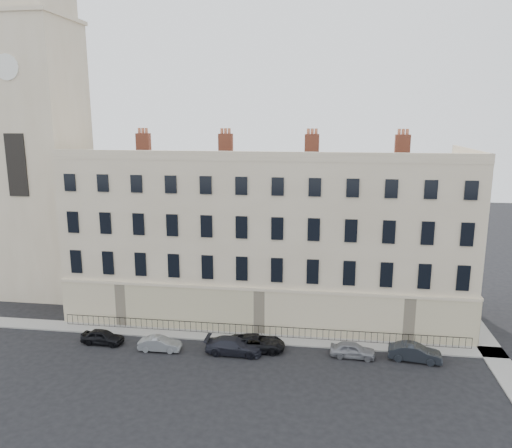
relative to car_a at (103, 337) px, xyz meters
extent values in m
plane|color=black|center=(18.69, -2.29, -0.61)|extent=(160.00, 160.00, 0.00)
cube|color=#C8B594|center=(12.69, 9.71, 6.89)|extent=(36.00, 12.00, 15.00)
cube|color=beige|center=(12.69, 3.63, 1.39)|extent=(36.10, 0.18, 4.00)
cube|color=beige|center=(30.77, 9.71, 1.39)|extent=(0.18, 12.10, 4.00)
cube|color=#C8B594|center=(12.69, 3.86, 14.79)|extent=(36.00, 0.35, 0.80)
cube|color=#C8B594|center=(30.54, 9.71, 14.79)|extent=(0.35, 12.00, 0.80)
cube|color=brown|center=(0.69, 9.71, 15.39)|extent=(1.30, 0.70, 2.00)
cube|color=brown|center=(8.69, 9.71, 15.39)|extent=(1.30, 0.70, 2.00)
cube|color=brown|center=(16.69, 9.71, 15.39)|extent=(1.30, 0.70, 2.00)
cube|color=brown|center=(24.69, 9.71, 15.39)|extent=(1.30, 0.70, 2.00)
cube|color=#C8B594|center=(-11.31, 11.71, 13.39)|extent=(8.00, 8.00, 28.00)
cylinder|color=white|center=(-11.31, 7.65, 22.39)|extent=(2.40, 0.14, 2.40)
cube|color=gray|center=(8.69, 2.71, -0.55)|extent=(48.00, 2.00, 0.12)
cube|color=gray|center=(31.69, 5.71, -0.55)|extent=(2.00, 24.00, 0.12)
cube|color=black|center=(12.69, 3.11, 0.41)|extent=(35.00, 0.04, 0.04)
cube|color=black|center=(12.69, 3.11, -0.49)|extent=(35.00, 0.04, 0.04)
imported|color=black|center=(0.00, 0.00, 0.00)|extent=(3.62, 1.60, 1.21)
imported|color=slate|center=(5.14, -0.53, -0.04)|extent=(3.46, 1.30, 1.13)
imported|color=black|center=(11.17, -0.22, 0.06)|extent=(4.61, 1.93, 1.33)
imported|color=black|center=(12.88, 0.60, 0.04)|extent=(4.79, 2.54, 1.28)
imported|color=gray|center=(20.54, 0.51, 0.00)|extent=(3.64, 1.66, 1.21)
imported|color=black|center=(25.28, 0.60, 0.06)|extent=(4.18, 1.93, 1.33)
camera|label=1|loc=(18.09, -36.39, 18.01)|focal=35.00mm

